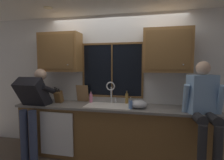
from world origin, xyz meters
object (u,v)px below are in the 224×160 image
knife_block (59,97)px  bottle_green_glass (91,98)px  person_sitting_on_counter (204,102)px  soap_dispenser (131,104)px  person_standing (33,104)px  bottle_tall_clear (127,98)px  cutting_board (82,93)px  mixing_bowl (139,104)px

knife_block → bottle_green_glass: knife_block is taller
person_sitting_on_counter → soap_dispenser: bearing=173.3°
person_standing → soap_dispenser: (1.66, 0.16, 0.03)m
person_sitting_on_counter → bottle_tall_clear: person_sitting_on_counter is taller
cutting_board → mixing_bowl: size_ratio=1.16×
bottle_green_glass → person_sitting_on_counter: bearing=-13.6°
mixing_bowl → soap_dispenser: soap_dispenser is taller
knife_block → mixing_bowl: (1.49, -0.09, -0.05)m
cutting_board → soap_dispenser: cutting_board is taller
person_standing → person_sitting_on_counter: 2.71m
knife_block → bottle_green_glass: size_ratio=1.49×
soap_dispenser → bottle_tall_clear: 0.39m
knife_block → bottle_tall_clear: 1.27m
soap_dispenser → bottle_green_glass: 0.84m
mixing_bowl → bottle_green_glass: bottle_green_glass is taller
person_sitting_on_counter → cutting_board: size_ratio=3.88×
person_sitting_on_counter → cutting_board: 2.07m
bottle_green_glass → cutting_board: bearing=166.4°
knife_block → soap_dispenser: size_ratio=1.69×
bottle_tall_clear → soap_dispenser: bearing=-73.3°
person_sitting_on_counter → cutting_board: person_sitting_on_counter is taller
soap_dispenser → person_sitting_on_counter: bearing=-6.7°
mixing_bowl → bottle_green_glass: (-0.91, 0.23, 0.03)m
bottle_green_glass → mixing_bowl: bearing=-14.3°
knife_block → mixing_bowl: size_ratio=1.15×
knife_block → cutting_board: size_ratio=0.99×
person_standing → bottle_tall_clear: bearing=19.2°
cutting_board → mixing_bowl: (1.09, -0.28, -0.10)m
person_standing → bottle_tall_clear: size_ratio=6.48×
cutting_board → bottle_tall_clear: 0.86m
person_sitting_on_counter → person_standing: bearing=-179.1°
bottle_green_glass → bottle_tall_clear: bearing=4.9°
person_standing → mixing_bowl: bearing=8.0°
person_sitting_on_counter → mixing_bowl: 0.95m
knife_block → cutting_board: cutting_board is taller
person_sitting_on_counter → bottle_tall_clear: 1.26m
person_standing → mixing_bowl: (1.79, 0.25, 0.02)m
mixing_bowl → person_sitting_on_counter: bearing=-12.8°
person_sitting_on_counter → soap_dispenser: 1.06m
knife_block → mixing_bowl: knife_block is taller
person_sitting_on_counter → knife_block: bearing=173.0°
mixing_bowl → person_standing: bearing=-172.0°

